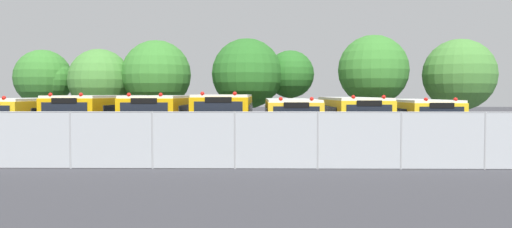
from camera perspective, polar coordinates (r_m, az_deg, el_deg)
The scene contains 17 objects.
ground_plane at distance 27.07m, azimuth -3.29°, elevation -3.38°, with size 160.00×160.00×0.00m, color #38383D.
school_bus_0 at distance 29.50m, azimuth -22.90°, elevation -0.44°, with size 2.65×11.53×2.58m.
school_bus_1 at distance 28.42m, azimuth -16.83°, elevation -0.31°, with size 2.52×10.72×2.72m.
school_bus_2 at distance 27.29m, azimuth -10.05°, elevation -0.36°, with size 2.62×10.31×2.72m.
school_bus_3 at distance 26.78m, azimuth -3.34°, elevation -0.33°, with size 2.67×10.42×2.76m.
school_bus_4 at distance 27.07m, azimuth 3.78°, elevation -0.55°, with size 2.61×10.41×2.53m.
school_bus_5 at distance 27.28m, azimuth 10.54°, elevation -0.47°, with size 2.51×10.12×2.61m.
school_bus_6 at distance 28.21m, azimuth 17.29°, elevation -0.56°, with size 2.64×9.51×2.51m.
tree_0 at distance 40.77m, azimuth -22.57°, elevation 3.69°, with size 4.34×4.17×5.95m.
tree_1 at distance 38.43m, azimuth -16.99°, elevation 3.70°, with size 4.48×4.48×5.92m.
tree_2 at distance 37.55m, azimuth -11.34°, elevation 4.30°, with size 5.01×5.01×6.56m.
tree_3 at distance 36.15m, azimuth -0.69°, elevation 4.50°, with size 5.11×4.99×6.61m.
tree_4 at distance 37.12m, azimuth 3.75°, elevation 4.53°, with size 3.48×3.48×5.85m.
tree_5 at distance 36.47m, azimuth 13.21°, elevation 4.97°, with size 4.91×4.91×6.79m.
tree_6 at distance 37.81m, azimuth 22.03°, elevation 4.09°, with size 4.96×4.96×6.47m.
chainlink_fence at distance 18.12m, azimuth -7.03°, elevation -2.82°, with size 26.48×0.07×2.05m.
traffic_cone at distance 21.65m, azimuth -24.50°, elevation -4.18°, with size 0.47×0.47×0.61m, color #EA5914.
Camera 1 is at (1.99, -26.87, 2.65)m, focal length 35.58 mm.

